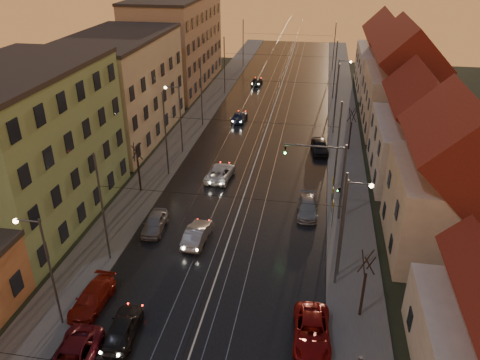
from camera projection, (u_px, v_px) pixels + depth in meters
The scene contains 43 objects.
road at pixel (267, 127), 62.28m from camera, with size 16.00×120.00×0.04m, color black.
sidewalk_left at pixel (194, 122), 63.77m from camera, with size 4.00×120.00×0.15m, color #4C4C4C.
sidewalk_right at pixel (344, 131), 60.75m from camera, with size 4.00×120.00×0.15m, color #4C4C4C.
tram_rail_0 at pixel (251, 126), 62.60m from camera, with size 0.06×120.00×0.03m, color gray.
tram_rail_1 at pixel (261, 126), 62.38m from camera, with size 0.06×120.00×0.03m, color gray.
tram_rail_2 at pixel (273, 127), 62.15m from camera, with size 0.06×120.00×0.03m, color gray.
tram_rail_3 at pixel (284, 128), 61.94m from camera, with size 0.06×120.00×0.03m, color gray.
apartment_left_1 at pixel (25, 150), 39.17m from camera, with size 10.00×18.00×13.00m, color #779760.
apartment_left_2 at pixel (120, 89), 56.94m from camera, with size 10.00×20.00×12.00m, color #B9AA8F.
apartment_left_3 at pixel (176, 43), 77.52m from camera, with size 10.00×24.00×14.00m, color #998462.
house_right_1 at pixel (453, 189), 35.32m from camera, with size 8.67×10.20×10.80m.
house_right_2 at pixel (422, 136), 47.08m from camera, with size 9.18×12.24×9.20m.
house_right_3 at pixel (403, 84), 59.71m from camera, with size 9.18×14.28×11.50m.
house_right_4 at pixel (387, 59), 75.83m from camera, with size 9.18×16.32×10.00m.
catenary_pole_l_1 at pixel (103, 210), 34.36m from camera, with size 0.16×0.16×9.00m, color #595B60.
catenary_pole_r_1 at pixel (341, 232), 31.76m from camera, with size 0.16×0.16×9.00m, color #595B60.
catenary_pole_l_2 at pixel (166, 135), 47.51m from camera, with size 0.16×0.16×9.00m, color #595B60.
catenary_pole_r_2 at pixel (338, 147), 44.91m from camera, with size 0.16×0.16×9.00m, color #595B60.
catenary_pole_l_3 at pixel (201, 93), 60.66m from camera, with size 0.16×0.16×9.00m, color #595B60.
catenary_pole_r_3 at pixel (336, 100), 58.06m from camera, with size 0.16×0.16×9.00m, color #595B60.
catenary_pole_l_4 at pixel (224, 66), 73.81m from camera, with size 0.16×0.16×9.00m, color #595B60.
catenary_pole_r_4 at pixel (335, 71), 71.21m from camera, with size 0.16×0.16×9.00m, color #595B60.
catenary_pole_l_5 at pixel (243, 44), 89.60m from camera, with size 0.16×0.16×9.00m, color #595B60.
catenary_pole_r_5 at pixel (334, 47), 87.00m from camera, with size 0.16×0.16×9.00m, color #595B60.
street_lamp_0 at pixel (44, 263), 28.12m from camera, with size 1.75×0.32×8.00m.
street_lamp_1 at pixel (348, 220), 32.38m from camera, with size 1.75×0.32×8.00m.
street_lamp_2 at pixel (178, 112), 52.67m from camera, with size 1.75×0.32×8.00m.
street_lamp_3 at pixel (339, 82), 63.95m from camera, with size 1.75×0.32×8.00m.
traffic_light_mast at pixel (331, 172), 39.69m from camera, with size 5.30×0.32×7.20m.
bare_tree_0 at pixel (139, 169), 45.16m from camera, with size 1.09×1.09×5.11m.
bare_tree_1 at pixel (364, 287), 29.81m from camera, with size 1.09×1.09×5.11m.
bare_tree_2 at pixel (351, 130), 54.33m from camera, with size 1.09×1.09×5.11m.
driving_car_0 at pixel (123, 328), 29.04m from camera, with size 1.71×4.24×1.45m, color black.
driving_car_1 at pixel (197, 234), 38.33m from camera, with size 1.53×4.40×1.45m, color gray.
driving_car_2 at pixel (220, 173), 48.52m from camera, with size 2.27×4.93×1.37m, color silver.
driving_car_3 at pixel (239, 117), 64.09m from camera, with size 1.76×4.32×1.25m, color #172545.
driving_car_4 at pixel (257, 81), 80.19m from camera, with size 1.54×3.83×1.30m, color black.
parked_left_1 at pixel (72, 359), 26.89m from camera, with size 2.31×5.02×1.39m, color #500D16.
parked_left_2 at pixel (92, 298), 31.51m from camera, with size 1.82×4.49×1.30m, color maroon.
parked_left_3 at pixel (155, 223), 39.86m from camera, with size 1.66×4.12×1.40m, color gray.
parked_right_0 at pixel (312, 331), 28.83m from camera, with size 2.26×4.89×1.36m, color maroon.
parked_right_1 at pixel (308, 207), 42.27m from camera, with size 1.79×4.40×1.28m, color #959499.
parked_right_2 at pixel (320, 146), 54.47m from camera, with size 1.81×4.51×1.54m, color black.
Camera 1 is at (6.38, -18.41, 22.15)m, focal length 35.00 mm.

